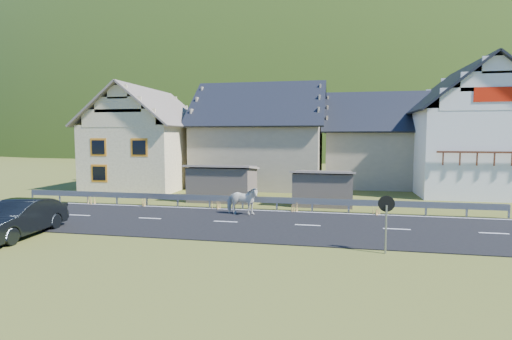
# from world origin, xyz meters

# --- Properties ---
(ground) EXTENTS (160.00, 160.00, 0.00)m
(ground) POSITION_xyz_m (0.00, 0.00, 0.00)
(ground) COLOR #4D5119
(ground) RESTS_ON ground
(road) EXTENTS (60.00, 7.00, 0.04)m
(road) POSITION_xyz_m (0.00, 0.00, 0.02)
(road) COLOR black
(road) RESTS_ON ground
(lane_markings) EXTENTS (60.00, 6.60, 0.01)m
(lane_markings) POSITION_xyz_m (0.00, 0.00, 0.04)
(lane_markings) COLOR silver
(lane_markings) RESTS_ON road
(guardrail) EXTENTS (28.10, 0.09, 0.75)m
(guardrail) POSITION_xyz_m (-0.00, 3.68, 0.56)
(guardrail) COLOR #93969B
(guardrail) RESTS_ON ground
(shed_left) EXTENTS (4.30, 3.30, 2.40)m
(shed_left) POSITION_xyz_m (-2.00, 6.50, 1.10)
(shed_left) COLOR #62564B
(shed_left) RESTS_ON ground
(shed_right) EXTENTS (3.80, 2.90, 2.20)m
(shed_right) POSITION_xyz_m (4.50, 6.00, 1.00)
(shed_right) COLOR #62564B
(shed_right) RESTS_ON ground
(house_cream) EXTENTS (7.80, 9.80, 8.30)m
(house_cream) POSITION_xyz_m (-10.00, 12.00, 4.36)
(house_cream) COLOR #FAEAB5
(house_cream) RESTS_ON ground
(house_stone_a) EXTENTS (10.80, 9.80, 8.90)m
(house_stone_a) POSITION_xyz_m (-1.00, 15.00, 4.63)
(house_stone_a) COLOR gray
(house_stone_a) RESTS_ON ground
(house_stone_b) EXTENTS (9.80, 8.80, 8.10)m
(house_stone_b) POSITION_xyz_m (9.00, 17.00, 4.24)
(house_stone_b) COLOR gray
(house_stone_b) RESTS_ON ground
(house_white) EXTENTS (8.80, 10.80, 9.70)m
(house_white) POSITION_xyz_m (15.00, 14.00, 5.06)
(house_white) COLOR white
(house_white) RESTS_ON ground
(mountain) EXTENTS (440.00, 280.00, 260.00)m
(mountain) POSITION_xyz_m (5.00, 180.00, -20.00)
(mountain) COLOR #273E0F
(mountain) RESTS_ON ground
(conifer_patch) EXTENTS (76.00, 50.00, 28.00)m
(conifer_patch) POSITION_xyz_m (-55.00, 110.00, 6.00)
(conifer_patch) COLOR black
(conifer_patch) RESTS_ON ground
(horse) EXTENTS (0.89, 1.83, 1.52)m
(horse) POSITION_xyz_m (0.41, 1.84, 0.80)
(horse) COLOR silver
(horse) RESTS_ON road
(car) EXTENTS (1.96, 4.76, 1.53)m
(car) POSITION_xyz_m (-7.83, -4.31, 0.77)
(car) COLOR black
(car) RESTS_ON ground
(traffic_mirror) EXTENTS (0.58, 0.16, 2.10)m
(traffic_mirror) POSITION_xyz_m (7.05, -3.81, 1.54)
(traffic_mirror) COLOR #93969B
(traffic_mirror) RESTS_ON ground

